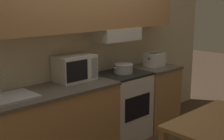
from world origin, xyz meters
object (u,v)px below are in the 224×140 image
(toaster, at_px, (155,60))
(sink_basin, at_px, (7,98))
(stove_range, at_px, (122,106))
(cooking_pot, at_px, (123,68))
(microwave, at_px, (75,68))

(toaster, height_order, sink_basin, sink_basin)
(stove_range, xyz_separation_m, toaster, (0.64, -0.02, 0.55))
(cooking_pot, relative_size, microwave, 0.71)
(toaster, relative_size, sink_basin, 0.49)
(stove_range, relative_size, sink_basin, 1.67)
(stove_range, relative_size, toaster, 3.43)
(toaster, bearing_deg, stove_range, 178.13)
(cooking_pot, distance_m, sink_basin, 1.60)
(sink_basin, bearing_deg, microwave, 8.14)
(microwave, height_order, toaster, microwave)
(cooking_pot, bearing_deg, stove_range, 146.58)
(toaster, distance_m, sink_basin, 2.23)
(stove_range, bearing_deg, toaster, -1.87)
(microwave, relative_size, toaster, 1.80)
(cooking_pot, bearing_deg, toaster, -1.17)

